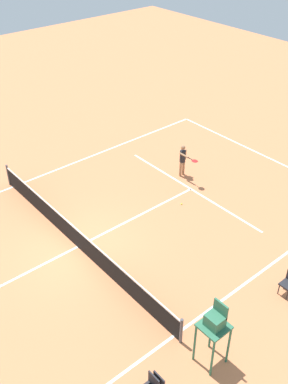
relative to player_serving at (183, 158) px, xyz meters
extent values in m
plane|color=#D37A4C|center=(-1.12, 6.87, -0.98)|extent=(60.00, 60.00, 0.00)
cube|color=white|center=(-1.12, -4.69, -0.98)|extent=(11.19, 0.10, 0.01)
cube|color=white|center=(-6.71, 6.87, -0.98)|extent=(0.10, 23.12, 0.01)
cube|color=white|center=(4.48, 6.87, -0.98)|extent=(0.10, 23.12, 0.01)
cube|color=white|center=(-1.12, 0.52, -0.98)|extent=(8.39, 0.10, 0.01)
cube|color=white|center=(-1.12, 6.87, -0.98)|extent=(0.10, 12.72, 0.01)
cylinder|color=#4C4C51|center=(-7.01, 6.87, -0.45)|extent=(0.10, 0.10, 1.07)
cylinder|color=#4C4C51|center=(4.78, 6.87, -0.45)|extent=(0.10, 0.10, 1.07)
cube|color=black|center=(-1.12, 6.87, -0.53)|extent=(11.79, 0.03, 0.91)
cube|color=white|center=(-1.12, 6.87, -0.05)|extent=(11.79, 0.04, 0.06)
cylinder|color=#9E704C|center=(0.05, -0.11, -0.60)|extent=(0.12, 0.12, 0.77)
cylinder|color=#9E704C|center=(0.05, 0.09, -0.60)|extent=(0.12, 0.12, 0.77)
cylinder|color=black|center=(0.05, -0.01, 0.09)|extent=(0.28, 0.28, 0.60)
sphere|color=#9E704C|center=(0.05, -0.01, 0.57)|extent=(0.22, 0.22, 0.22)
cylinder|color=#9E704C|center=(0.06, -0.19, 0.12)|extent=(0.09, 0.09, 0.54)
cylinder|color=#9E704C|center=(-0.22, 0.17, 0.32)|extent=(0.54, 0.10, 0.09)
cylinder|color=black|center=(-0.62, 0.17, 0.32)|extent=(0.26, 0.04, 0.04)
ellipsoid|color=red|center=(-0.91, 0.16, 0.32)|extent=(0.32, 0.28, 0.04)
sphere|color=#CCE033|center=(-1.73, 1.72, -0.95)|extent=(0.07, 0.07, 0.07)
cylinder|color=#2D6B4C|center=(-8.40, 7.01, -0.21)|extent=(0.07, 0.07, 1.55)
cylinder|color=#2D6B4C|center=(-7.70, 7.01, -0.21)|extent=(0.07, 0.07, 1.55)
cylinder|color=#2D6B4C|center=(-8.40, 6.31, -0.21)|extent=(0.07, 0.07, 1.55)
cylinder|color=#2D6B4C|center=(-7.70, 6.31, -0.21)|extent=(0.07, 0.07, 1.55)
cube|color=#2D6B4C|center=(-8.05, 6.66, 0.60)|extent=(0.80, 0.80, 0.06)
cube|color=#2D6B4C|center=(-8.05, 6.66, 0.83)|extent=(0.50, 0.44, 0.40)
cube|color=#2D6B4C|center=(-8.05, 6.46, 1.18)|extent=(0.50, 0.06, 0.50)
cube|color=#232328|center=(-7.83, 8.71, -0.25)|extent=(0.44, 0.04, 0.44)
cylinder|color=#262626|center=(-8.11, 2.84, -0.76)|extent=(0.04, 0.04, 0.45)
cylinder|color=#262626|center=(-7.76, 2.84, -0.76)|extent=(0.04, 0.04, 0.45)
cylinder|color=#262626|center=(-7.76, 2.49, -0.76)|extent=(0.04, 0.04, 0.45)
cube|color=#232328|center=(-7.94, 2.66, -0.50)|extent=(0.44, 0.44, 0.06)
cube|color=#232328|center=(-7.91, 8.60, -0.25)|extent=(0.44, 0.04, 0.44)
camera|label=1|loc=(-13.17, 13.57, 11.01)|focal=42.18mm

